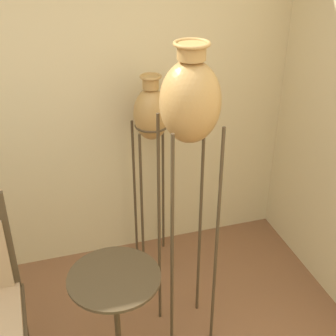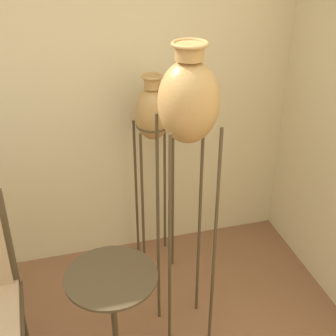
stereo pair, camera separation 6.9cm
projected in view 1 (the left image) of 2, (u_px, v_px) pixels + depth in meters
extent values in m
cube|color=beige|center=(53.00, 103.00, 3.31)|extent=(7.61, 0.06, 2.70)
cylinder|color=#473823|center=(172.00, 255.00, 2.74)|extent=(0.02, 0.02, 1.57)
cylinder|color=#473823|center=(216.00, 246.00, 2.81)|extent=(0.02, 0.02, 1.57)
cylinder|color=#473823|center=(159.00, 228.00, 2.97)|extent=(0.02, 0.02, 1.57)
cylinder|color=#473823|center=(200.00, 220.00, 3.04)|extent=(0.02, 0.02, 1.57)
torus|color=#473823|center=(190.00, 120.00, 2.51)|extent=(0.29, 0.29, 0.02)
ellipsoid|color=#B28447|center=(190.00, 102.00, 2.46)|extent=(0.33, 0.33, 0.45)
cylinder|color=#B28447|center=(192.00, 52.00, 2.33)|extent=(0.15, 0.15, 0.08)
torus|color=#B28447|center=(192.00, 44.00, 2.31)|extent=(0.19, 0.19, 0.02)
cylinder|color=#473823|center=(142.00, 207.00, 3.50)|extent=(0.02, 0.02, 1.21)
cylinder|color=#473823|center=(172.00, 202.00, 3.56)|extent=(0.02, 0.02, 1.21)
cylinder|color=#473823|center=(135.00, 191.00, 3.69)|extent=(0.02, 0.02, 1.21)
cylinder|color=#473823|center=(163.00, 187.00, 3.75)|extent=(0.02, 0.02, 1.21)
torus|color=#473823|center=(152.00, 125.00, 3.33)|extent=(0.24, 0.24, 0.02)
ellipsoid|color=#B28447|center=(151.00, 114.00, 3.29)|extent=(0.25, 0.25, 0.38)
cylinder|color=#B28447|center=(151.00, 83.00, 3.17)|extent=(0.11, 0.11, 0.08)
torus|color=#B28447|center=(151.00, 76.00, 3.15)|extent=(0.15, 0.15, 0.02)
cylinder|color=#473823|center=(24.00, 321.00, 3.00)|extent=(0.02, 0.02, 0.49)
cylinder|color=#473823|center=(118.00, 326.00, 2.79)|extent=(0.04, 0.04, 0.74)
cylinder|color=#473823|center=(114.00, 278.00, 2.60)|extent=(0.53, 0.53, 0.02)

